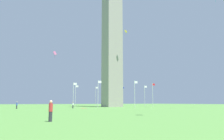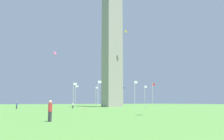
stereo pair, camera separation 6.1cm
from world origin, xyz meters
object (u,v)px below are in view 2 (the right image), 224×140
Objects in this scene: obelisk_monument at (112,35)px; flagpole_e at (96,95)px; flagpole_sw at (98,93)px; flagpole_s at (73,94)px; flagpole_n at (145,95)px; flagpole_w at (135,93)px; person_red_shirt at (50,111)px; kite_pink_box at (55,53)px; person_blue_shirt at (17,105)px; kite_yellow_box at (126,31)px; flagpole_nw at (153,94)px; flagpole_se at (76,95)px; picnic_blanket_near_first_person at (83,108)px; person_white_shirt at (73,105)px; flagpole_ne at (122,95)px.

flagpole_e is (0.06, 13.86, -21.16)m from obelisk_monument.
flagpole_s is at bearing 112.50° from flagpole_sw.
flagpole_n is 19.60m from flagpole_w.
obelisk_monument is 6.52× the size of flagpole_sw.
person_red_shirt is (-22.20, -39.04, -3.43)m from flagpole_sw.
flagpole_e is 3.08× the size of kite_pink_box.
flagpole_e reaches higher than person_red_shirt.
kite_yellow_box is (32.59, 2.79, 24.18)m from person_blue_shirt.
flagpole_nw is at bearing -112.50° from flagpole_n.
flagpole_se is at bearing 90.00° from flagpole_sw.
flagpole_sw is at bearing -134.82° from obelisk_monument.
flagpole_sw is 6.86m from picnic_blanket_near_first_person.
flagpole_nw is at bearing -44.82° from obelisk_monument.
kite_yellow_box reaches higher than kite_pink_box.
flagpole_nw reaches higher than person_white_shirt.
kite_yellow_box is at bearing 77.56° from flagpole_w.
flagpole_w reaches higher than person_white_shirt.
flagpole_ne is 27.72m from flagpole_sw.
kite_pink_box reaches higher than flagpole_w.
flagpole_s is at bearing 157.50° from flagpole_nw.
obelisk_monument is 6.52× the size of flagpole_se.
flagpole_n is at bearing -67.50° from flagpole_ne.
flagpole_nw is 34.16m from kite_pink_box.
person_blue_shirt is 40.68m from kite_yellow_box.
person_white_shirt is (-7.98, -1.80, -3.45)m from flagpole_sw.
picnic_blanket_near_first_person is (16.13, -1.93, -0.86)m from person_blue_shirt.
obelisk_monument is 25.29m from flagpole_e.
flagpole_nw reaches higher than picnic_blanket_near_first_person.
kite_pink_box is at bearing 141.89° from flagpole_w.
person_white_shirt is at bearing 172.76° from flagpole_w.
flagpole_ne is 19.60m from flagpole_se.
flagpole_w is (9.80, -23.66, 0.00)m from flagpole_se.
flagpole_sw is 10.61m from flagpole_w.
flagpole_sw is 1.00× the size of flagpole_w.
flagpole_se is at bearing 76.53° from picnic_blanket_near_first_person.
flagpole_e and flagpole_se have the same top height.
person_blue_shirt is (-31.02, 4.32, -3.42)m from flagpole_w.
flagpole_e and flagpole_s have the same top height.
flagpole_nw is at bearing -67.50° from flagpole_e.
flagpole_e and flagpole_nw have the same top height.
flagpole_e is 1.00× the size of flagpole_s.
obelisk_monument reaches higher than flagpole_nw.
picnic_blanket_near_first_person is (-16.46, -4.73, -25.04)m from kite_yellow_box.
flagpole_sw is 21.50m from person_blue_shirt.
flagpole_w is 1.00× the size of flagpole_nw.
obelisk_monument is 25.32m from flagpole_ne.
flagpole_nw is at bearing 3.87° from picnic_blanket_near_first_person.
person_red_shirt is at bearing -123.18° from obelisk_monument.
flagpole_se is 1.00× the size of flagpole_nw.
obelisk_monument reaches higher than flagpole_sw.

